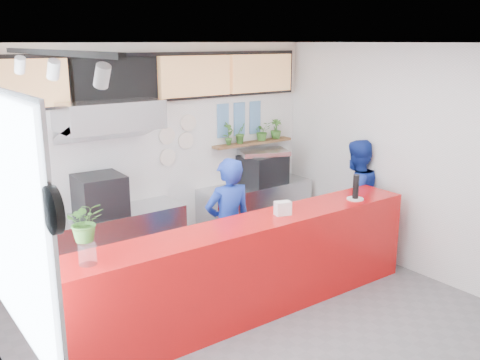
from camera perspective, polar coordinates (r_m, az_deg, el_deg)
floor at (r=6.03m, az=3.31°, el=-15.48°), size 5.00×5.00×0.00m
ceiling at (r=5.21m, az=3.80°, el=14.37°), size 5.00×5.00×0.00m
wall_back at (r=7.46m, az=-8.86°, el=2.70°), size 5.00×0.00×5.00m
wall_left at (r=4.35m, az=-22.84°, el=-7.03°), size 0.00×5.00×5.00m
wall_right at (r=7.25m, az=18.90°, el=1.72°), size 0.00×5.00×5.00m
service_counter at (r=6.05m, az=0.94°, el=-9.46°), size 4.50×0.60×1.10m
cream_band at (r=7.31m, az=-9.17°, el=11.15°), size 5.00×0.02×0.80m
prep_bench at (r=7.17m, az=-13.10°, el=-6.77°), size 1.80×0.60×0.90m
panini_oven at (r=6.89m, az=-14.72°, el=-1.57°), size 0.59×0.59×0.51m
extraction_hood at (r=6.71m, az=-13.77°, el=6.76°), size 1.20×0.70×0.35m
hood_lip at (r=6.74m, az=-13.66°, el=5.07°), size 1.20×0.69×0.31m
right_bench at (r=8.28m, az=1.64°, el=-3.47°), size 1.80×0.60×0.90m
espresso_machine at (r=8.18m, az=2.45°, el=1.20°), size 0.76×0.59×0.44m
espresso_tray at (r=8.12m, az=2.47°, el=2.99°), size 0.86×0.72×0.07m
herb_shelf at (r=8.23m, az=1.39°, el=3.98°), size 1.40×0.18×0.04m
menu_board_far_left at (r=6.59m, az=-22.50°, el=9.44°), size 1.10×0.10×0.55m
menu_board_mid_left at (r=6.96m, az=-13.11°, el=10.38°), size 1.10×0.10×0.55m
menu_board_mid_right at (r=7.50m, az=-4.82°, el=10.98°), size 1.10×0.10×0.55m
menu_board_far_right at (r=8.16m, az=2.26°, el=11.32°), size 1.10×0.10×0.55m
soffit at (r=7.29m, az=-9.04°, el=10.75°), size 4.80×0.04×0.65m
window_pane at (r=4.57m, az=-23.64°, el=-3.43°), size 0.04×2.20×1.90m
window_frame at (r=4.58m, az=-23.40°, el=-3.39°), size 0.03×2.30×2.00m
wall_clock_rim at (r=3.36m, az=-19.34°, el=-3.04°), size 0.05×0.30×0.30m
wall_clock_face at (r=3.37m, az=-18.85°, el=-2.95°), size 0.02×0.26×0.26m
track_rail at (r=4.18m, az=-19.40°, el=12.71°), size 0.05×2.40×0.04m
dec_plate_a at (r=7.46m, az=-7.81°, el=4.69°), size 0.24×0.03×0.24m
dec_plate_b at (r=7.62m, az=-5.80°, el=4.20°), size 0.24×0.03×0.24m
dec_plate_c at (r=7.52m, az=-7.73°, el=2.44°), size 0.24×0.03×0.24m
dec_plate_d at (r=7.61m, az=-5.53°, el=6.09°), size 0.24×0.03×0.24m
photo_frame_a at (r=7.92m, az=-1.83°, el=7.22°), size 0.20×0.02×0.25m
photo_frame_b at (r=8.09m, az=-0.07°, el=7.39°), size 0.20×0.02×0.25m
photo_frame_c at (r=8.27m, az=1.62°, el=7.54°), size 0.20×0.02×0.25m
photo_frame_d at (r=7.96m, az=-1.82°, el=5.44°), size 0.20×0.02×0.25m
photo_frame_e at (r=8.13m, az=-0.07°, el=5.64°), size 0.20×0.02×0.25m
photo_frame_f at (r=8.31m, az=1.61°, el=5.83°), size 0.20×0.02×0.25m
staff_center at (r=6.52m, az=-1.25°, el=-4.87°), size 0.66×0.48×1.69m
staff_right at (r=7.86m, az=12.17°, el=-1.83°), size 0.86×0.69×1.68m
herb_a at (r=7.93m, az=-1.24°, el=4.98°), size 0.21×0.18×0.34m
herb_b at (r=8.06m, az=0.07°, el=5.02°), size 0.20×0.18×0.31m
herb_c at (r=8.31m, az=2.38°, el=5.23°), size 0.29×0.26×0.29m
herb_d at (r=8.48m, az=3.86°, el=5.45°), size 0.22×0.21×0.30m
glass_vase at (r=4.95m, az=-15.96°, el=-7.60°), size 0.20×0.20×0.19m
basil_vase at (r=4.85m, az=-16.21°, el=-4.27°), size 0.39×0.36×0.36m
napkin_holder at (r=6.09m, az=4.58°, el=-3.02°), size 0.20×0.16×0.16m
white_plate at (r=6.83m, az=12.18°, el=-1.98°), size 0.25×0.25×0.02m
pepper_mill at (r=6.79m, az=12.25°, el=-0.69°), size 0.10×0.10×0.30m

